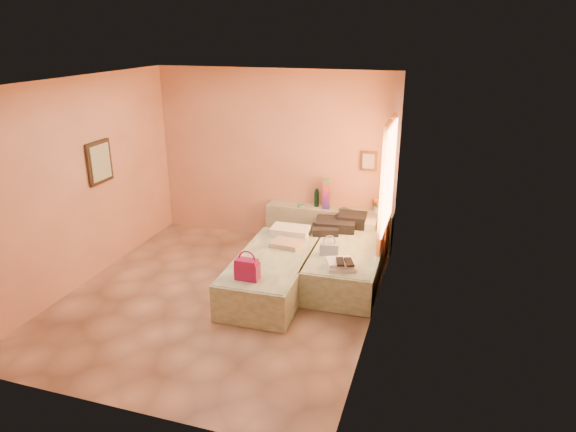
{
  "coord_description": "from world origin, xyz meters",
  "views": [
    {
      "loc": [
        2.68,
        -5.51,
        3.38
      ],
      "look_at": [
        0.67,
        0.85,
        0.93
      ],
      "focal_mm": 32.0,
      "sensor_mm": 36.0,
      "label": 1
    }
  ],
  "objects_px": {
    "headboard_ledge": "(329,227)",
    "bed_left": "(273,273)",
    "bed_right": "(348,262)",
    "flower_vase": "(378,204)",
    "green_book": "(345,210)",
    "towel_stack": "(341,265)",
    "magenta_handbag": "(247,269)",
    "water_bottle": "(317,198)",
    "blue_handbag": "(329,249)"
  },
  "relations": [
    {
      "from": "green_book",
      "to": "magenta_handbag",
      "type": "distance_m",
      "value": 2.5
    },
    {
      "from": "bed_left",
      "to": "bed_right",
      "type": "xyz_separation_m",
      "value": [
        0.9,
        0.65,
        0.0
      ]
    },
    {
      "from": "water_bottle",
      "to": "green_book",
      "type": "height_order",
      "value": "water_bottle"
    },
    {
      "from": "green_book",
      "to": "magenta_handbag",
      "type": "xyz_separation_m",
      "value": [
        -0.72,
        -2.39,
        -0.03
      ]
    },
    {
      "from": "bed_right",
      "to": "flower_vase",
      "type": "relative_size",
      "value": 7.22
    },
    {
      "from": "headboard_ledge",
      "to": "bed_left",
      "type": "relative_size",
      "value": 1.02
    },
    {
      "from": "water_bottle",
      "to": "flower_vase",
      "type": "height_order",
      "value": "water_bottle"
    },
    {
      "from": "green_book",
      "to": "bed_left",
      "type": "bearing_deg",
      "value": -86.27
    },
    {
      "from": "magenta_handbag",
      "to": "towel_stack",
      "type": "bearing_deg",
      "value": 31.91
    },
    {
      "from": "flower_vase",
      "to": "towel_stack",
      "type": "xyz_separation_m",
      "value": [
        -0.19,
        -1.83,
        -0.24
      ]
    },
    {
      "from": "bed_right",
      "to": "bed_left",
      "type": "bearing_deg",
      "value": -145.51
    },
    {
      "from": "bed_right",
      "to": "flower_vase",
      "type": "bearing_deg",
      "value": 76.21
    },
    {
      "from": "blue_handbag",
      "to": "towel_stack",
      "type": "xyz_separation_m",
      "value": [
        0.24,
        -0.35,
        -0.03
      ]
    },
    {
      "from": "headboard_ledge",
      "to": "water_bottle",
      "type": "xyz_separation_m",
      "value": [
        -0.22,
        0.05,
        0.47
      ]
    },
    {
      "from": "flower_vase",
      "to": "magenta_handbag",
      "type": "relative_size",
      "value": 0.97
    },
    {
      "from": "towel_stack",
      "to": "water_bottle",
      "type": "bearing_deg",
      "value": 113.68
    },
    {
      "from": "towel_stack",
      "to": "headboard_ledge",
      "type": "bearing_deg",
      "value": 107.98
    },
    {
      "from": "green_book",
      "to": "towel_stack",
      "type": "height_order",
      "value": "green_book"
    },
    {
      "from": "bed_right",
      "to": "green_book",
      "type": "xyz_separation_m",
      "value": [
        -0.26,
        1.03,
        0.41
      ]
    },
    {
      "from": "headboard_ledge",
      "to": "flower_vase",
      "type": "bearing_deg",
      "value": 4.08
    },
    {
      "from": "bed_left",
      "to": "headboard_ledge",
      "type": "bearing_deg",
      "value": 76.21
    },
    {
      "from": "bed_right",
      "to": "water_bottle",
      "type": "relative_size",
      "value": 7.11
    },
    {
      "from": "bed_right",
      "to": "water_bottle",
      "type": "distance_m",
      "value": 1.44
    },
    {
      "from": "headboard_ledge",
      "to": "towel_stack",
      "type": "bearing_deg",
      "value": -72.02
    },
    {
      "from": "bed_right",
      "to": "green_book",
      "type": "bearing_deg",
      "value": 102.75
    },
    {
      "from": "green_book",
      "to": "towel_stack",
      "type": "distance_m",
      "value": 1.79
    },
    {
      "from": "bed_right",
      "to": "green_book",
      "type": "relative_size",
      "value": 11.97
    },
    {
      "from": "bed_left",
      "to": "green_book",
      "type": "relative_size",
      "value": 11.97
    },
    {
      "from": "magenta_handbag",
      "to": "water_bottle",
      "type": "bearing_deg",
      "value": 84.75
    },
    {
      "from": "green_book",
      "to": "towel_stack",
      "type": "xyz_separation_m",
      "value": [
        0.31,
        -1.75,
        -0.11
      ]
    },
    {
      "from": "flower_vase",
      "to": "blue_handbag",
      "type": "bearing_deg",
      "value": -106.34
    },
    {
      "from": "bed_left",
      "to": "bed_right",
      "type": "bearing_deg",
      "value": 34.49
    },
    {
      "from": "bed_left",
      "to": "green_book",
      "type": "bearing_deg",
      "value": 67.76
    },
    {
      "from": "bed_right",
      "to": "magenta_handbag",
      "type": "relative_size",
      "value": 6.98
    },
    {
      "from": "bed_left",
      "to": "green_book",
      "type": "height_order",
      "value": "green_book"
    },
    {
      "from": "bed_left",
      "to": "water_bottle",
      "type": "xyz_separation_m",
      "value": [
        0.15,
        1.75,
        0.54
      ]
    },
    {
      "from": "blue_handbag",
      "to": "bed_left",
      "type": "bearing_deg",
      "value": -170.81
    },
    {
      "from": "headboard_ledge",
      "to": "green_book",
      "type": "bearing_deg",
      "value": -4.31
    },
    {
      "from": "blue_handbag",
      "to": "towel_stack",
      "type": "distance_m",
      "value": 0.42
    },
    {
      "from": "bed_left",
      "to": "water_bottle",
      "type": "bearing_deg",
      "value": 83.72
    },
    {
      "from": "magenta_handbag",
      "to": "blue_handbag",
      "type": "xyz_separation_m",
      "value": [
        0.79,
        0.99,
        -0.05
      ]
    },
    {
      "from": "headboard_ledge",
      "to": "bed_right",
      "type": "bearing_deg",
      "value": -63.43
    },
    {
      "from": "headboard_ledge",
      "to": "bed_left",
      "type": "bearing_deg",
      "value": -102.44
    },
    {
      "from": "bed_right",
      "to": "headboard_ledge",
      "type": "bearing_deg",
      "value": 115.21
    },
    {
      "from": "headboard_ledge",
      "to": "bed_left",
      "type": "height_order",
      "value": "headboard_ledge"
    },
    {
      "from": "bed_right",
      "to": "magenta_handbag",
      "type": "distance_m",
      "value": 1.72
    },
    {
      "from": "green_book",
      "to": "blue_handbag",
      "type": "xyz_separation_m",
      "value": [
        0.07,
        -1.41,
        -0.08
      ]
    },
    {
      "from": "bed_right",
      "to": "flower_vase",
      "type": "distance_m",
      "value": 1.25
    },
    {
      "from": "magenta_handbag",
      "to": "green_book",
      "type": "bearing_deg",
      "value": 73.33
    },
    {
      "from": "headboard_ledge",
      "to": "water_bottle",
      "type": "distance_m",
      "value": 0.52
    }
  ]
}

